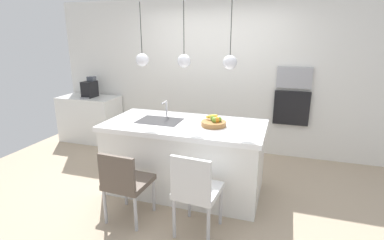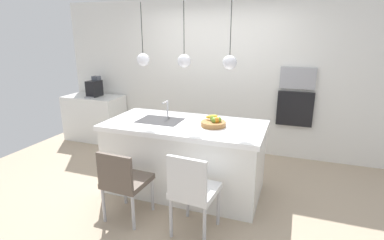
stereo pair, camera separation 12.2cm
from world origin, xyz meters
TOP-DOWN VIEW (x-y plane):
  - floor at (0.00, 0.00)m, footprint 6.60×6.60m
  - back_wall at (0.00, 1.65)m, footprint 6.00×0.10m
  - kitchen_island at (0.00, 0.00)m, footprint 2.02×1.02m
  - sink_basin at (-0.35, 0.00)m, footprint 0.56×0.40m
  - faucet at (-0.35, 0.21)m, footprint 0.02×0.17m
  - fruit_bowl at (0.38, -0.01)m, footprint 0.31×0.31m
  - side_counter at (-2.40, 1.28)m, footprint 1.10×0.60m
  - coffee_machine at (-2.35, 1.28)m, footprint 0.20×0.35m
  - microwave at (1.30, 1.58)m, footprint 0.54×0.08m
  - oven at (1.30, 1.58)m, footprint 0.56×0.08m
  - chair_near at (-0.38, -0.86)m, footprint 0.46×0.48m
  - chair_middle at (0.42, -0.87)m, footprint 0.46×0.49m
  - pendant_light_left at (-0.56, 0.00)m, footprint 0.16×0.16m
  - pendant_light_center at (0.00, 0.00)m, footprint 0.16×0.16m
  - pendant_light_right at (0.56, 0.00)m, footprint 0.16×0.16m

SIDE VIEW (x-z plane):
  - floor at x=0.00m, z-range 0.00..0.00m
  - side_counter at x=-2.40m, z-range 0.00..0.86m
  - kitchen_island at x=0.00m, z-range 0.00..0.93m
  - chair_near at x=-0.38m, z-range 0.06..0.89m
  - chair_middle at x=0.42m, z-range 0.06..0.97m
  - oven at x=1.30m, z-range 0.57..1.13m
  - sink_basin at x=-0.35m, z-range 0.91..0.93m
  - fruit_bowl at x=0.38m, z-range 0.89..1.05m
  - coffee_machine at x=-2.35m, z-range 0.84..1.22m
  - faucet at x=-0.35m, z-range 0.96..1.18m
  - back_wall at x=0.00m, z-range 0.00..2.60m
  - microwave at x=1.30m, z-range 1.18..1.52m
  - pendant_light_left at x=-0.56m, z-range 1.32..2.09m
  - pendant_light_center at x=0.00m, z-range 1.32..2.09m
  - pendant_light_right at x=0.56m, z-range 1.32..2.09m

